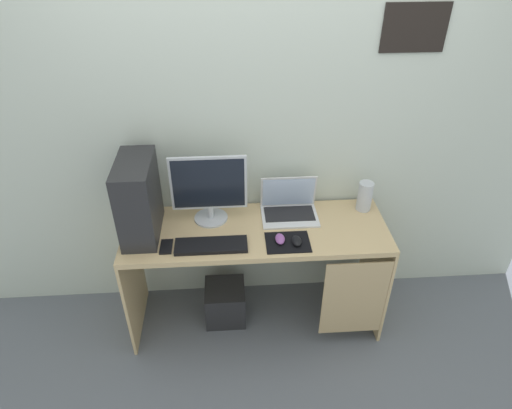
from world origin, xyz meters
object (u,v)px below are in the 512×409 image
at_px(cell_phone, 166,247).
at_px(keyboard, 211,245).
at_px(subwoofer, 225,302).
at_px(mouse_left, 280,239).
at_px(monitor, 209,189).
at_px(speaker, 365,196).
at_px(pc_tower, 138,199).
at_px(laptop, 289,208).
at_px(mouse_right, 297,241).

bearing_deg(cell_phone, keyboard, -3.24).
bearing_deg(subwoofer, mouse_left, -23.76).
bearing_deg(mouse_left, cell_phone, -179.54).
xyz_separation_m(monitor, speaker, (0.99, 0.05, -0.13)).
xyz_separation_m(pc_tower, mouse_left, (0.81, -0.15, -0.22)).
bearing_deg(mouse_left, speaker, 27.51).
distance_m(speaker, mouse_left, 0.66).
height_order(pc_tower, laptop, pc_tower).
height_order(speaker, cell_phone, speaker).
bearing_deg(mouse_right, speaker, 34.03).
distance_m(keyboard, mouse_right, 0.50).
height_order(monitor, laptop, monitor).
distance_m(speaker, keyboard, 1.04).
bearing_deg(cell_phone, speaker, 13.86).
bearing_deg(cell_phone, laptop, 20.64).
bearing_deg(keyboard, subwoofer, 71.04).
bearing_deg(subwoofer, mouse_right, -21.89).
distance_m(speaker, subwoofer, 1.19).
distance_m(monitor, mouse_right, 0.61).
height_order(keyboard, mouse_left, mouse_left).
relative_size(laptop, mouse_left, 3.68).
xyz_separation_m(monitor, laptop, (0.50, 0.03, -0.18)).
bearing_deg(mouse_right, keyboard, 179.42).
bearing_deg(monitor, pc_tower, -166.24).
height_order(speaker, mouse_right, speaker).
bearing_deg(subwoofer, cell_phone, -153.81).
distance_m(pc_tower, laptop, 0.93).
relative_size(pc_tower, speaker, 2.44).
bearing_deg(monitor, speaker, 2.80).
height_order(laptop, cell_phone, laptop).
bearing_deg(monitor, mouse_left, -31.76).
height_order(laptop, mouse_left, laptop).
bearing_deg(mouse_right, mouse_left, 165.26).
bearing_deg(keyboard, cell_phone, 176.76).
bearing_deg(pc_tower, cell_phone, -47.00).
bearing_deg(speaker, mouse_left, -152.49).
distance_m(keyboard, subwoofer, 0.68).
distance_m(mouse_left, cell_phone, 0.66).
distance_m(laptop, subwoofer, 0.83).
relative_size(monitor, cell_phone, 3.53).
relative_size(keyboard, mouse_left, 4.38).
relative_size(pc_tower, mouse_left, 4.99).
distance_m(monitor, mouse_left, 0.52).
bearing_deg(speaker, subwoofer, -170.80).
xyz_separation_m(laptop, mouse_right, (0.01, -0.30, -0.03)).
height_order(pc_tower, mouse_right, pc_tower).
xyz_separation_m(mouse_left, mouse_right, (0.10, -0.03, 0.00)).
bearing_deg(keyboard, monitor, 91.01).
xyz_separation_m(monitor, mouse_right, (0.50, -0.28, -0.20)).
xyz_separation_m(speaker, cell_phone, (-1.24, -0.31, -0.09)).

